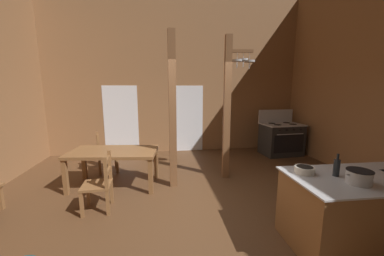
{
  "coord_description": "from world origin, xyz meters",
  "views": [
    {
      "loc": [
        -0.58,
        -3.36,
        1.97
      ],
      "look_at": [
        0.1,
        1.19,
        1.15
      ],
      "focal_mm": 21.01,
      "sensor_mm": 36.0,
      "label": 1
    }
  ],
  "objects_px": {
    "ladderback_chair_by_post": "(105,153)",
    "stockpot_on_counter": "(359,177)",
    "kitchen_island": "(373,210)",
    "mixing_bowl_on_counter": "(305,170)",
    "stove_range": "(281,139)",
    "dining_table": "(114,155)",
    "ladderback_chair_near_window": "(100,184)",
    "bottle_tall_on_counter": "(337,167)"
  },
  "relations": [
    {
      "from": "stove_range",
      "to": "ladderback_chair_near_window",
      "type": "distance_m",
      "value": 5.22
    },
    {
      "from": "kitchen_island",
      "to": "stove_range",
      "type": "distance_m",
      "value": 3.98
    },
    {
      "from": "stockpot_on_counter",
      "to": "bottle_tall_on_counter",
      "type": "bearing_deg",
      "value": 108.73
    },
    {
      "from": "ladderback_chair_by_post",
      "to": "bottle_tall_on_counter",
      "type": "relative_size",
      "value": 3.38
    },
    {
      "from": "kitchen_island",
      "to": "stove_range",
      "type": "bearing_deg",
      "value": 75.87
    },
    {
      "from": "stove_range",
      "to": "dining_table",
      "type": "bearing_deg",
      "value": -160.96
    },
    {
      "from": "kitchen_island",
      "to": "ladderback_chair_by_post",
      "type": "distance_m",
      "value": 5.03
    },
    {
      "from": "kitchen_island",
      "to": "dining_table",
      "type": "distance_m",
      "value": 4.24
    },
    {
      "from": "ladderback_chair_by_post",
      "to": "mixing_bowl_on_counter",
      "type": "relative_size",
      "value": 3.97
    },
    {
      "from": "stove_range",
      "to": "dining_table",
      "type": "xyz_separation_m",
      "value": [
        -4.53,
        -1.56,
        0.17
      ]
    },
    {
      "from": "dining_table",
      "to": "mixing_bowl_on_counter",
      "type": "distance_m",
      "value": 3.43
    },
    {
      "from": "bottle_tall_on_counter",
      "to": "ladderback_chair_by_post",
      "type": "bearing_deg",
      "value": 138.05
    },
    {
      "from": "stove_range",
      "to": "ladderback_chair_by_post",
      "type": "bearing_deg",
      "value": -171.71
    },
    {
      "from": "mixing_bowl_on_counter",
      "to": "dining_table",
      "type": "bearing_deg",
      "value": 142.74
    },
    {
      "from": "kitchen_island",
      "to": "ladderback_chair_by_post",
      "type": "xyz_separation_m",
      "value": [
        -3.92,
        3.15,
        -0.0
      ]
    },
    {
      "from": "stove_range",
      "to": "dining_table",
      "type": "relative_size",
      "value": 0.73
    },
    {
      "from": "ladderback_chair_by_post",
      "to": "bottle_tall_on_counter",
      "type": "height_order",
      "value": "bottle_tall_on_counter"
    },
    {
      "from": "ladderback_chair_by_post",
      "to": "ladderback_chair_near_window",
      "type": "bearing_deg",
      "value": -80.11
    },
    {
      "from": "dining_table",
      "to": "ladderback_chair_by_post",
      "type": "bearing_deg",
      "value": 113.33
    },
    {
      "from": "ladderback_chair_by_post",
      "to": "stove_range",
      "type": "bearing_deg",
      "value": 8.29
    },
    {
      "from": "ladderback_chair_near_window",
      "to": "mixing_bowl_on_counter",
      "type": "xyz_separation_m",
      "value": [
        2.78,
        -1.13,
        0.5
      ]
    },
    {
      "from": "ladderback_chair_by_post",
      "to": "bottle_tall_on_counter",
      "type": "bearing_deg",
      "value": -41.95
    },
    {
      "from": "mixing_bowl_on_counter",
      "to": "kitchen_island",
      "type": "bearing_deg",
      "value": -15.37
    },
    {
      "from": "ladderback_chair_near_window",
      "to": "ladderback_chair_by_post",
      "type": "xyz_separation_m",
      "value": [
        -0.31,
        1.79,
        0.0
      ]
    },
    {
      "from": "stockpot_on_counter",
      "to": "stove_range",
      "type": "bearing_deg",
      "value": 70.74
    },
    {
      "from": "stockpot_on_counter",
      "to": "bottle_tall_on_counter",
      "type": "relative_size",
      "value": 1.2
    },
    {
      "from": "ladderback_chair_near_window",
      "to": "bottle_tall_on_counter",
      "type": "height_order",
      "value": "bottle_tall_on_counter"
    },
    {
      "from": "kitchen_island",
      "to": "bottle_tall_on_counter",
      "type": "relative_size",
      "value": 7.77
    },
    {
      "from": "stove_range",
      "to": "ladderback_chair_by_post",
      "type": "distance_m",
      "value": 4.95
    },
    {
      "from": "dining_table",
      "to": "ladderback_chair_by_post",
      "type": "distance_m",
      "value": 0.95
    },
    {
      "from": "ladderback_chair_by_post",
      "to": "stockpot_on_counter",
      "type": "height_order",
      "value": "stockpot_on_counter"
    },
    {
      "from": "kitchen_island",
      "to": "ladderback_chair_near_window",
      "type": "bearing_deg",
      "value": 159.33
    },
    {
      "from": "mixing_bowl_on_counter",
      "to": "bottle_tall_on_counter",
      "type": "relative_size",
      "value": 0.85
    },
    {
      "from": "ladderback_chair_by_post",
      "to": "mixing_bowl_on_counter",
      "type": "distance_m",
      "value": 4.28
    },
    {
      "from": "stockpot_on_counter",
      "to": "mixing_bowl_on_counter",
      "type": "distance_m",
      "value": 0.56
    },
    {
      "from": "ladderback_chair_by_post",
      "to": "kitchen_island",
      "type": "bearing_deg",
      "value": -38.77
    },
    {
      "from": "dining_table",
      "to": "ladderback_chair_near_window",
      "type": "xyz_separation_m",
      "value": [
        -0.05,
        -0.94,
        -0.2
      ]
    },
    {
      "from": "kitchen_island",
      "to": "stove_range",
      "type": "relative_size",
      "value": 1.65
    },
    {
      "from": "ladderback_chair_by_post",
      "to": "dining_table",
      "type": "bearing_deg",
      "value": -66.67
    },
    {
      "from": "ladderback_chair_by_post",
      "to": "stockpot_on_counter",
      "type": "relative_size",
      "value": 2.82
    },
    {
      "from": "kitchen_island",
      "to": "stockpot_on_counter",
      "type": "height_order",
      "value": "stockpot_on_counter"
    },
    {
      "from": "ladderback_chair_near_window",
      "to": "bottle_tall_on_counter",
      "type": "xyz_separation_m",
      "value": [
        3.1,
        -1.28,
        0.57
      ]
    }
  ]
}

